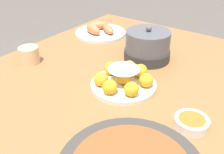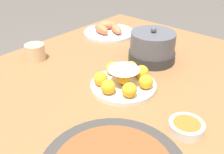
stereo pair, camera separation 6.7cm
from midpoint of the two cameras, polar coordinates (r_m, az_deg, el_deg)
dining_table at (r=0.99m, az=-0.37°, el=-6.00°), size 1.44×1.01×0.72m
cake_plate at (r=0.92m, az=4.67°, el=-0.74°), size 0.23×0.23×0.08m
sauce_bowl at (r=0.78m, az=18.32°, el=-10.28°), size 0.10×0.10×0.03m
seafood_platter at (r=1.40m, az=0.65°, el=10.04°), size 0.27×0.27×0.06m
cup_near at (r=1.15m, az=-14.77°, el=5.22°), size 0.08×0.08×0.07m
warming_pot at (r=1.11m, az=10.49°, el=6.37°), size 0.19×0.19×0.15m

